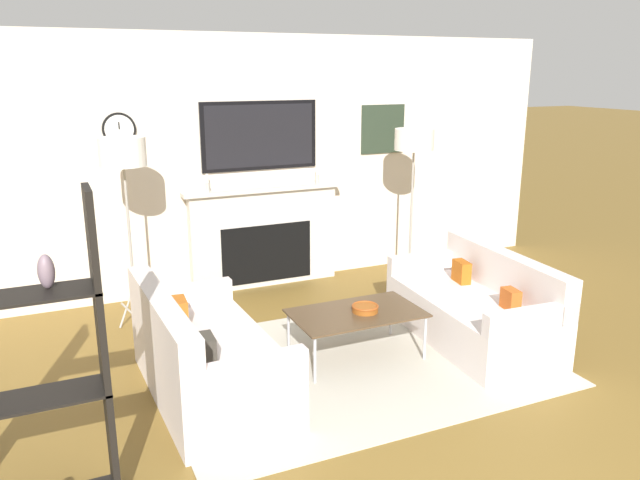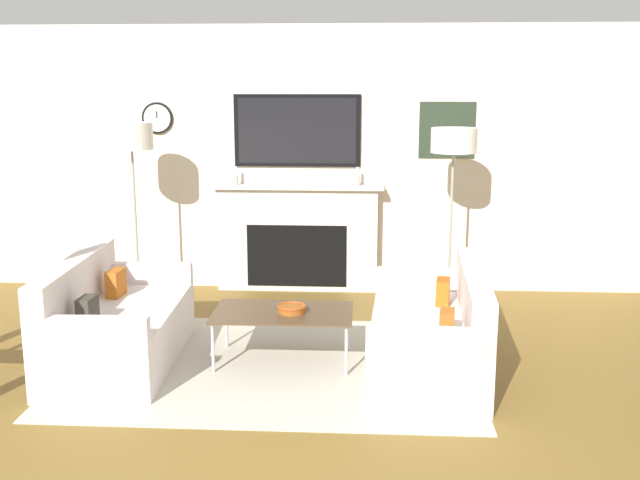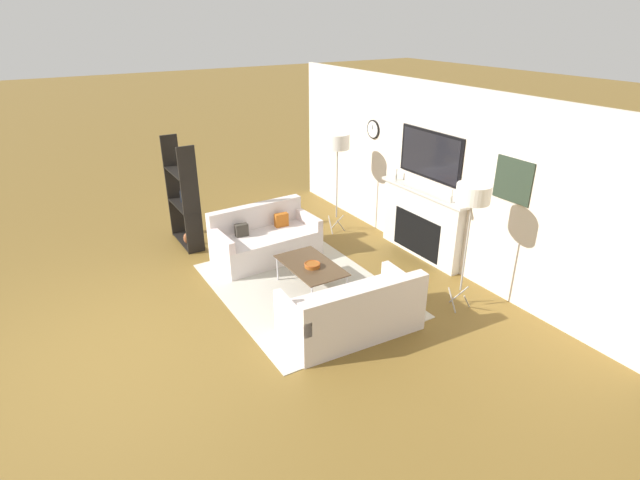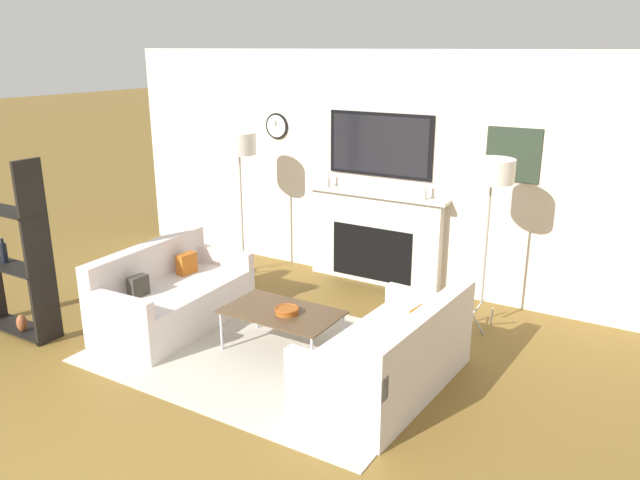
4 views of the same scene
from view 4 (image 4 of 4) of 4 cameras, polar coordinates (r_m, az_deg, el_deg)
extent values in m
cube|color=beige|center=(7.34, 5.61, 6.39)|extent=(7.29, 0.07, 2.70)
cube|color=beige|center=(7.43, 5.04, 0.06)|extent=(1.65, 0.16, 1.07)
cube|color=black|center=(7.41, 4.72, -1.24)|extent=(1.02, 0.01, 0.64)
cube|color=beige|center=(7.27, 5.09, 4.19)|extent=(1.77, 0.22, 0.04)
cylinder|color=#B2AD9E|center=(7.52, 0.74, 5.23)|extent=(0.04, 0.04, 0.10)
cylinder|color=white|center=(7.50, 0.75, 5.94)|extent=(0.03, 0.03, 0.09)
cylinder|color=#B2AD9E|center=(6.99, 9.56, 4.07)|extent=(0.04, 0.04, 0.10)
cylinder|color=white|center=(6.97, 9.60, 4.83)|extent=(0.03, 0.03, 0.09)
cube|color=black|center=(7.25, 5.52, 8.67)|extent=(1.29, 0.04, 0.73)
cube|color=black|center=(7.23, 5.45, 8.65)|extent=(1.20, 0.01, 0.65)
cylinder|color=black|center=(7.95, -3.97, 10.35)|extent=(0.32, 0.02, 0.32)
cylinder|color=silver|center=(7.94, -4.03, 10.34)|extent=(0.27, 0.00, 0.27)
cube|color=black|center=(7.93, -4.05, 10.59)|extent=(0.01, 0.00, 0.07)
cube|color=#263325|center=(6.74, 17.24, 7.44)|extent=(0.56, 0.02, 0.56)
cube|color=#BCB7A7|center=(5.91, -4.56, -10.20)|extent=(3.05, 2.21, 0.01)
cube|color=silver|center=(6.51, -13.09, -5.88)|extent=(0.90, 1.65, 0.43)
cube|color=silver|center=(6.59, -15.52, -2.01)|extent=(0.23, 1.62, 0.38)
cube|color=silver|center=(6.95, -9.13, -1.47)|extent=(0.84, 0.13, 0.18)
cube|color=silver|center=(5.90, -18.16, -5.57)|extent=(0.84, 0.13, 0.18)
cube|color=#B35C1B|center=(6.72, -12.08, -2.11)|extent=(0.11, 0.22, 0.22)
cube|color=#3B362E|center=(6.24, -16.29, -4.06)|extent=(0.11, 0.20, 0.20)
cube|color=silver|center=(5.29, 6.01, -11.30)|extent=(0.93, 1.71, 0.41)
cube|color=silver|center=(4.98, 9.56, -8.35)|extent=(0.26, 1.67, 0.37)
cube|color=silver|center=(4.55, 1.29, -12.01)|extent=(0.83, 0.15, 0.18)
cube|color=silver|center=(5.80, 9.83, -5.59)|extent=(0.83, 0.15, 0.18)
cube|color=#C1571E|center=(4.82, 5.31, -10.41)|extent=(0.12, 0.19, 0.17)
cube|color=#AE5515|center=(5.40, 9.16, -7.20)|extent=(0.13, 0.22, 0.20)
cube|color=#4C3823|center=(5.76, -3.52, -6.58)|extent=(1.07, 0.63, 0.02)
cylinder|color=#B7B7BC|center=(5.92, -9.01, -8.23)|extent=(0.02, 0.02, 0.39)
cylinder|color=#B7B7BC|center=(5.40, -0.75, -10.68)|extent=(0.02, 0.02, 0.39)
cylinder|color=#B7B7BC|center=(6.31, -5.80, -6.44)|extent=(0.02, 0.02, 0.39)
cylinder|color=#B7B7BC|center=(5.82, 2.14, -8.49)|extent=(0.02, 0.02, 0.39)
cylinder|color=#994E19|center=(5.70, -3.04, -6.49)|extent=(0.21, 0.21, 0.05)
torus|color=#9D4618|center=(5.69, -3.05, -6.28)|extent=(0.22, 0.22, 0.02)
cylinder|color=#9E998E|center=(7.78, -6.24, -2.27)|extent=(0.09, 0.23, 0.28)
cylinder|color=#9E998E|center=(7.92, -7.13, -1.94)|extent=(0.17, 0.19, 0.28)
cylinder|color=#9E998E|center=(7.75, -7.63, -2.39)|extent=(0.23, 0.07, 0.28)
cylinder|color=#9E998E|center=(7.60, -7.20, 3.18)|extent=(0.02, 0.02, 1.24)
cylinder|color=white|center=(7.46, -7.42, 8.75)|extent=(0.40, 0.40, 0.25)
cylinder|color=#9E998E|center=(6.53, 15.41, -6.76)|extent=(0.09, 0.23, 0.28)
cylinder|color=#9E998E|center=(6.61, 13.97, -6.33)|extent=(0.17, 0.19, 0.28)
cylinder|color=#9E998E|center=(6.44, 13.95, -7.00)|extent=(0.23, 0.07, 0.28)
cylinder|color=#9E998E|center=(6.27, 14.95, -0.41)|extent=(0.02, 0.02, 1.23)
cylinder|color=white|center=(6.09, 15.48, 6.13)|extent=(0.42, 0.42, 0.23)
cube|color=black|center=(6.33, -24.35, -1.20)|extent=(0.04, 0.28, 1.77)
cube|color=black|center=(6.98, -25.62, -7.28)|extent=(0.94, 0.28, 0.02)
cube|color=black|center=(6.75, -26.33, -2.21)|extent=(0.94, 0.28, 0.01)
cube|color=black|center=(6.60, -26.98, 2.44)|extent=(0.94, 0.28, 0.02)
ellipsoid|color=gray|center=(6.43, -25.65, 3.16)|extent=(0.08, 0.08, 0.18)
ellipsoid|color=#97502D|center=(6.84, -25.60, -6.86)|extent=(0.10, 0.10, 0.18)
cylinder|color=black|center=(6.86, -26.94, -1.07)|extent=(0.07, 0.07, 0.20)
cylinder|color=black|center=(6.82, -27.07, -0.09)|extent=(0.03, 0.03, 0.05)
camera|label=1|loc=(5.26, -58.16, 4.94)|focal=35.00mm
camera|label=2|loc=(2.73, -81.11, -10.48)|focal=42.00mm
camera|label=3|loc=(2.76, 98.60, 16.72)|focal=28.00mm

